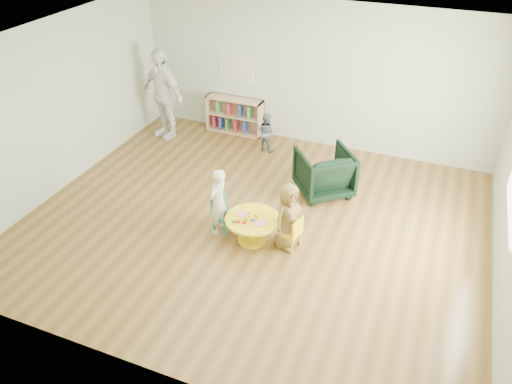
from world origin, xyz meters
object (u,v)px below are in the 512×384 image
kid_chair_left (223,213)px  armchair (324,172)px  kid_chair_right (292,232)px  activity_table (252,225)px  toddler (266,132)px  adult_caretaker (163,94)px  bookshelf (235,115)px  child_left (218,202)px  child_right (288,216)px

kid_chair_left → armchair: size_ratio=0.63×
kid_chair_left → kid_chair_right: (1.13, -0.05, -0.01)m
activity_table → kid_chair_left: 0.54m
activity_table → kid_chair_right: kid_chair_right is taller
kid_chair_right → toddler: 3.07m
activity_table → adult_caretaker: adult_caretaker is taller
bookshelf → child_left: size_ratio=1.11×
child_left → toddler: (-0.28, 2.73, -0.15)m
kid_chair_left → child_right: (1.05, -0.01, 0.23)m
kid_chair_right → activity_table: bearing=108.4°
activity_table → kid_chair_left: bearing=169.5°
activity_table → kid_chair_right: size_ratio=1.53×
activity_table → child_right: (0.52, 0.09, 0.24)m
child_left → toddler: child_left is taller
armchair → adult_caretaker: (-3.61, 0.89, 0.52)m
kid_chair_left → bookshelf: size_ratio=0.46×
bookshelf → child_left: 3.48m
toddler → adult_caretaker: size_ratio=0.42×
kid_chair_left → kid_chair_right: bearing=109.9°
child_right → adult_caretaker: bearing=76.6°
kid_chair_right → toddler: toddler is taller
activity_table → adult_caretaker: size_ratio=0.44×
kid_chair_left → child_right: 1.07m
activity_table → toddler: size_ratio=1.05×
kid_chair_right → bookshelf: bearing=49.5°
adult_caretaker → kid_chair_right: bearing=-16.8°
activity_table → bookshelf: bookshelf is taller
activity_table → child_right: 0.58m
armchair → child_left: child_left is taller
kid_chair_right → child_left: bearing=104.7°
activity_table → child_right: child_right is taller
activity_table → armchair: (0.62, 1.69, 0.11)m
child_right → toddler: (-1.36, 2.68, -0.14)m
kid_chair_left → kid_chair_right: kid_chair_left is taller
activity_table → toddler: bearing=107.0°
bookshelf → adult_caretaker: bearing=-150.2°
kid_chair_left → child_left: (-0.03, -0.07, 0.24)m
kid_chair_left → adult_caretaker: size_ratio=0.30×
toddler → child_left: bearing=110.2°
child_left → child_right: 1.09m
adult_caretaker → bookshelf: bearing=48.1°
child_right → activity_table: bearing=121.4°
armchair → child_right: child_right is taller
armchair → child_left: (-1.19, -1.66, 0.14)m
kid_chair_right → child_right: bearing=81.4°
activity_table → kid_chair_left: kid_chair_left is taller
bookshelf → toddler: (0.91, -0.53, 0.02)m
adult_caretaker → kid_chair_left: bearing=-26.9°
armchair → kid_chair_left: bearing=16.0°
kid_chair_left → adult_caretaker: (-2.46, 2.48, 0.62)m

